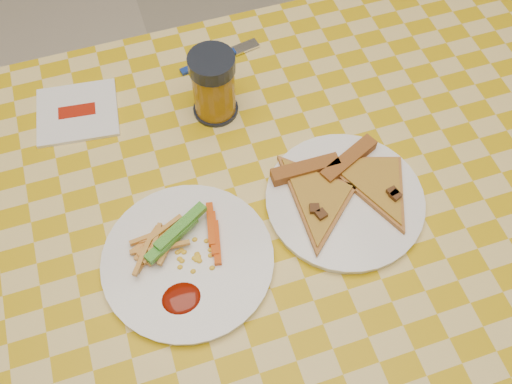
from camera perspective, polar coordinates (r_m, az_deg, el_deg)
ground at (r=1.56m, az=-0.47°, el=-16.35°), size 8.00×8.00×0.00m
table at (r=0.92m, az=-0.78°, el=-5.48°), size 1.28×0.88×0.76m
plate_left at (r=0.83m, az=-6.81°, el=-6.86°), size 0.31×0.31×0.01m
plate_right at (r=0.87m, az=8.84°, el=-0.89°), size 0.31×0.31×0.01m
fries_veggies at (r=0.82m, az=-7.76°, el=-5.67°), size 0.16×0.15×0.04m
pizza_slices at (r=0.87m, az=8.69°, el=0.47°), size 0.26×0.24×0.02m
drink_glass at (r=0.93m, az=-4.26°, el=10.53°), size 0.08×0.08×0.12m
napkin at (r=1.01m, az=-17.43°, el=7.63°), size 0.15×0.14×0.01m
fork at (r=1.05m, az=-3.53°, el=13.37°), size 0.15×0.05×0.01m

